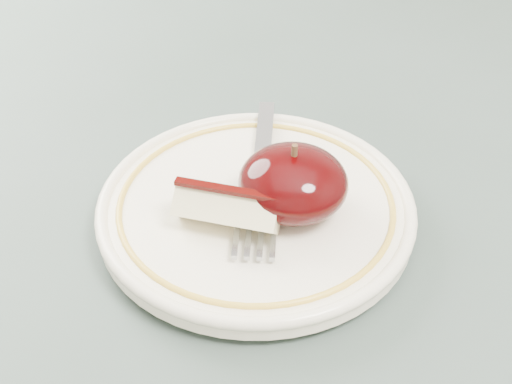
% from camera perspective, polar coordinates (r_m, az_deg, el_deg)
% --- Properties ---
extents(table, '(0.90, 0.90, 0.75)m').
position_cam_1_polar(table, '(0.58, -4.51, -7.16)').
color(table, brown).
rests_on(table, ground).
extents(plate, '(0.22, 0.22, 0.02)m').
position_cam_1_polar(plate, '(0.49, 0.00, -1.27)').
color(plate, white).
rests_on(plate, table).
extents(apple_half, '(0.07, 0.07, 0.05)m').
position_cam_1_polar(apple_half, '(0.47, 2.99, 0.74)').
color(apple_half, black).
rests_on(apple_half, plate).
extents(apple_wedge, '(0.07, 0.03, 0.03)m').
position_cam_1_polar(apple_wedge, '(0.46, -2.32, -1.31)').
color(apple_wedge, '#F6ECB5').
rests_on(apple_wedge, plate).
extents(fork, '(0.04, 0.18, 0.00)m').
position_cam_1_polar(fork, '(0.50, 0.36, 1.30)').
color(fork, gray).
rests_on(fork, plate).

